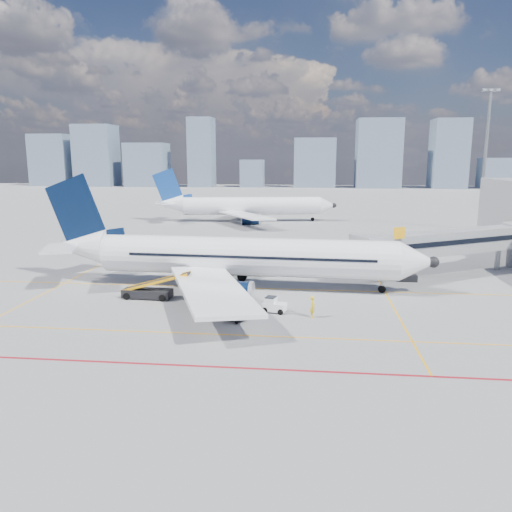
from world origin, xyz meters
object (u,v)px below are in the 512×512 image
at_px(main_aircraft, 230,257).
at_px(second_aircraft, 244,206).
at_px(baggage_tug, 273,305).
at_px(cargo_dolly, 228,308).
at_px(ramp_worker, 313,307).
at_px(belt_loader, 149,291).

bearing_deg(main_aircraft, second_aircraft, 98.76).
height_order(baggage_tug, cargo_dolly, cargo_dolly).
bearing_deg(ramp_worker, main_aircraft, 42.47).
relative_size(main_aircraft, cargo_dolly, 11.28).
bearing_deg(baggage_tug, second_aircraft, 115.17).
distance_m(baggage_tug, belt_loader, 12.62).
bearing_deg(cargo_dolly, baggage_tug, 56.86).
distance_m(main_aircraft, belt_loader, 9.16).
bearing_deg(baggage_tug, ramp_worker, -2.54).
distance_m(second_aircraft, ramp_worker, 65.79).
relative_size(second_aircraft, baggage_tug, 17.54).
bearing_deg(main_aircraft, cargo_dolly, -79.45).
bearing_deg(second_aircraft, belt_loader, -99.77).
height_order(main_aircraft, ramp_worker, main_aircraft).
height_order(main_aircraft, second_aircraft, main_aircraft).
distance_m(belt_loader, ramp_worker, 16.20).
height_order(baggage_tug, belt_loader, belt_loader).
xyz_separation_m(baggage_tug, ramp_worker, (3.41, -1.11, 0.27)).
bearing_deg(ramp_worker, cargo_dolly, 100.67).
xyz_separation_m(main_aircraft, second_aircraft, (-5.74, 54.77, 0.00)).
bearing_deg(cargo_dolly, main_aircraft, 121.30).
relative_size(main_aircraft, ramp_worker, 22.00).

